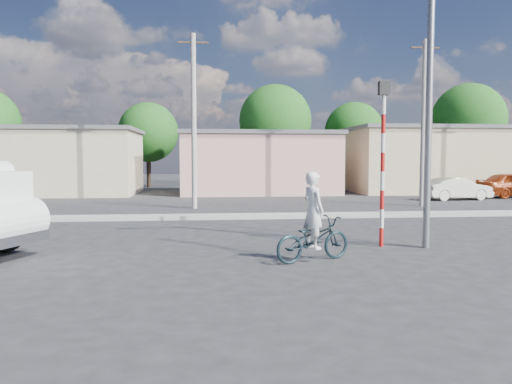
{
  "coord_description": "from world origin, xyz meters",
  "views": [
    {
      "loc": [
        -1.44,
        -11.28,
        2.38
      ],
      "look_at": [
        0.09,
        4.08,
        1.3
      ],
      "focal_mm": 35.0,
      "sensor_mm": 36.0,
      "label": 1
    }
  ],
  "objects": [
    {
      "name": "cyclist",
      "position": [
        0.98,
        -0.2,
        0.88
      ],
      "size": [
        0.64,
        0.75,
        1.76
      ],
      "primitive_type": "imported",
      "rotation": [
        0.0,
        0.0,
        1.97
      ],
      "color": "white",
      "rests_on": "ground"
    },
    {
      "name": "building_row",
      "position": [
        1.1,
        22.0,
        2.13
      ],
      "size": [
        37.8,
        7.3,
        4.44
      ],
      "color": "#C2AF92",
      "rests_on": "ground"
    },
    {
      "name": "utility_poles",
      "position": [
        3.25,
        12.0,
        4.07
      ],
      "size": [
        35.4,
        0.24,
        8.0
      ],
      "color": "#99968E",
      "rests_on": "ground"
    },
    {
      "name": "traffic_pole",
      "position": [
        3.2,
        1.5,
        2.59
      ],
      "size": [
        0.28,
        0.18,
        4.36
      ],
      "color": "red",
      "rests_on": "ground"
    },
    {
      "name": "streetlight",
      "position": [
        4.14,
        1.2,
        4.96
      ],
      "size": [
        2.34,
        0.22,
        9.0
      ],
      "color": "slate",
      "rests_on": "ground"
    },
    {
      "name": "car_cream",
      "position": [
        12.44,
        15.2,
        0.63
      ],
      "size": [
        3.95,
        1.76,
        1.26
      ],
      "primitive_type": "imported",
      "rotation": [
        0.0,
        0.0,
        1.68
      ],
      "color": "silver",
      "rests_on": "ground"
    },
    {
      "name": "bicycle",
      "position": [
        0.98,
        -0.2,
        0.51
      ],
      "size": [
        2.07,
        1.39,
        1.03
      ],
      "primitive_type": "imported",
      "rotation": [
        0.0,
        0.0,
        1.97
      ],
      "color": "black",
      "rests_on": "ground"
    },
    {
      "name": "tree_row",
      "position": [
        7.45,
        28.53,
        4.96
      ],
      "size": [
        51.24,
        7.43,
        8.42
      ],
      "color": "#38281E",
      "rests_on": "ground"
    },
    {
      "name": "ground_plane",
      "position": [
        0.0,
        0.0,
        0.0
      ],
      "size": [
        120.0,
        120.0,
        0.0
      ],
      "primitive_type": "plane",
      "color": "#252527",
      "rests_on": "ground"
    },
    {
      "name": "median",
      "position": [
        0.0,
        8.0,
        0.08
      ],
      "size": [
        40.0,
        0.8,
        0.16
      ],
      "primitive_type": "cube",
      "color": "#99968E",
      "rests_on": "ground"
    }
  ]
}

